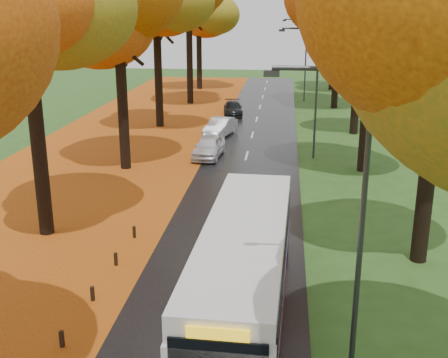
% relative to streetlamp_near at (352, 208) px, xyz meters
% --- Properties ---
extents(road, '(6.50, 90.00, 0.04)m').
position_rel_streetlamp_near_xyz_m(road, '(-3.95, 17.00, -4.69)').
color(road, black).
rests_on(road, ground).
extents(centre_line, '(0.12, 90.00, 0.01)m').
position_rel_streetlamp_near_xyz_m(centre_line, '(-3.95, 17.00, -4.67)').
color(centre_line, silver).
rests_on(centre_line, road).
extents(leaf_verge, '(12.00, 90.00, 0.02)m').
position_rel_streetlamp_near_xyz_m(leaf_verge, '(-12.95, 17.00, -4.70)').
color(leaf_verge, maroon).
rests_on(leaf_verge, ground).
extents(leaf_drift, '(0.90, 90.00, 0.01)m').
position_rel_streetlamp_near_xyz_m(leaf_drift, '(-7.00, 17.00, -4.67)').
color(leaf_drift, '#BB6D13').
rests_on(leaf_drift, road).
extents(streetlamp_near, '(2.45, 0.18, 8.00)m').
position_rel_streetlamp_near_xyz_m(streetlamp_near, '(0.00, 0.00, 0.00)').
color(streetlamp_near, '#333538').
rests_on(streetlamp_near, ground).
extents(streetlamp_mid, '(2.45, 0.18, 8.00)m').
position_rel_streetlamp_near_xyz_m(streetlamp_mid, '(0.00, 22.00, 0.00)').
color(streetlamp_mid, '#333538').
rests_on(streetlamp_mid, ground).
extents(streetlamp_far, '(2.45, 0.18, 8.00)m').
position_rel_streetlamp_near_xyz_m(streetlamp_far, '(0.00, 44.00, 0.00)').
color(streetlamp_far, '#333538').
rests_on(streetlamp_far, ground).
extents(bus, '(2.83, 10.97, 2.87)m').
position_rel_streetlamp_near_xyz_m(bus, '(-2.71, 3.06, -3.17)').
color(bus, '#4B100B').
rests_on(bus, road).
extents(car_white, '(1.92, 4.12, 1.36)m').
position_rel_streetlamp_near_xyz_m(car_white, '(-6.30, 21.38, -3.99)').
color(car_white, silver).
rests_on(car_white, road).
extents(car_silver, '(2.29, 4.18, 1.31)m').
position_rel_streetlamp_near_xyz_m(car_silver, '(-6.27, 27.45, -4.02)').
color(car_silver, '#9C9FA4').
rests_on(car_silver, road).
extents(car_dark, '(2.07, 4.09, 1.14)m').
position_rel_streetlamp_near_xyz_m(car_dark, '(-6.12, 35.77, -4.10)').
color(car_dark, black).
rests_on(car_dark, road).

